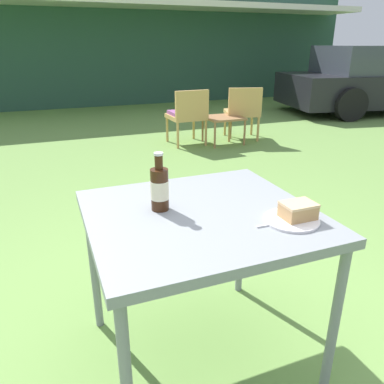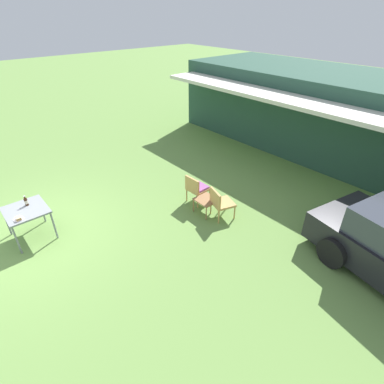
# 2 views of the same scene
# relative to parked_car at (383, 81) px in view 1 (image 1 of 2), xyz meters

# --- Properties ---
(ground_plane) EXTENTS (60.00, 60.00, 0.00)m
(ground_plane) POSITION_rel_parked_car_xyz_m (-6.35, -4.99, -0.65)
(ground_plane) COLOR #6B9347
(cabin_building) EXTENTS (11.17, 5.18, 2.66)m
(cabin_building) POSITION_rel_parked_car_xyz_m (-4.54, 4.88, 0.69)
(cabin_building) COLOR #284C3D
(cabin_building) RESTS_ON ground_plane
(parked_car) EXTENTS (4.59, 2.62, 1.36)m
(parked_car) POSITION_rel_parked_car_xyz_m (0.00, 0.00, 0.00)
(parked_car) COLOR black
(parked_car) RESTS_ON ground_plane
(wicker_chair_cushioned) EXTENTS (0.51, 0.51, 0.80)m
(wicker_chair_cushioned) POSITION_rel_parked_car_xyz_m (-4.96, -1.19, -0.20)
(wicker_chair_cushioned) COLOR tan
(wicker_chair_cushioned) RESTS_ON ground_plane
(wicker_chair_plain) EXTENTS (0.62, 0.62, 0.80)m
(wicker_chair_plain) POSITION_rel_parked_car_xyz_m (-4.06, -1.21, -0.19)
(wicker_chair_plain) COLOR tan
(wicker_chair_plain) RESTS_ON ground_plane
(garden_side_table) EXTENTS (0.53, 0.49, 0.40)m
(garden_side_table) POSITION_rel_parked_car_xyz_m (-4.44, -1.32, -0.30)
(garden_side_table) COLOR #996B42
(garden_side_table) RESTS_ON ground_plane
(patio_table) EXTENTS (0.91, 0.85, 0.76)m
(patio_table) POSITION_rel_parked_car_xyz_m (-6.35, -4.99, 0.03)
(patio_table) COLOR gray
(patio_table) RESTS_ON ground_plane
(cake_on_plate) EXTENTS (0.21, 0.21, 0.07)m
(cake_on_plate) POSITION_rel_parked_car_xyz_m (-6.04, -5.20, 0.13)
(cake_on_plate) COLOR white
(cake_on_plate) RESTS_ON patio_table
(cola_bottle_near) EXTENTS (0.07, 0.07, 0.24)m
(cola_bottle_near) POSITION_rel_parked_car_xyz_m (-6.49, -4.90, 0.19)
(cola_bottle_near) COLOR #381E0F
(cola_bottle_near) RESTS_ON patio_table
(fork) EXTENTS (0.16, 0.02, 0.01)m
(fork) POSITION_rel_parked_car_xyz_m (-6.13, -5.20, 0.10)
(fork) COLOR silver
(fork) RESTS_ON patio_table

